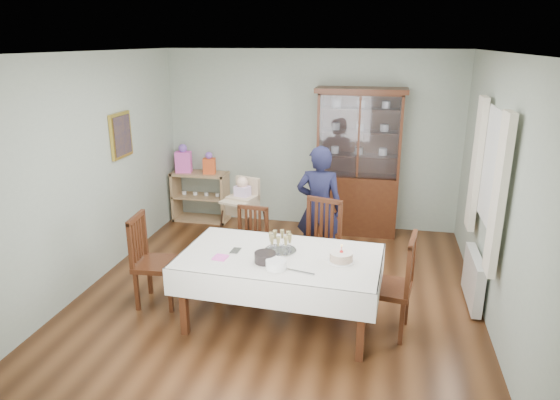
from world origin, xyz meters
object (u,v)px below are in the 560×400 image
(dining_table, at_px, (280,289))
(woman, at_px, (319,208))
(china_cabinet, at_px, (358,160))
(gift_bag_orange, at_px, (209,164))
(high_chair, at_px, (243,223))
(chair_end_left, at_px, (157,278))
(chair_far_left, at_px, (249,260))
(chair_end_right, at_px, (387,303))
(champagne_tray, at_px, (280,246))
(chair_far_right, at_px, (317,261))
(gift_bag_pink, at_px, (183,160))
(birthday_cake, at_px, (341,257))
(sideboard, at_px, (201,196))

(dining_table, relative_size, woman, 1.29)
(china_cabinet, relative_size, gift_bag_orange, 6.24)
(high_chair, bearing_deg, chair_end_left, -92.50)
(gift_bag_orange, bearing_deg, chair_far_left, -59.10)
(chair_end_right, distance_m, champagne_tray, 1.22)
(chair_far_right, relative_size, woman, 0.65)
(chair_far_left, bearing_deg, chair_far_right, 8.43)
(dining_table, bearing_deg, chair_end_right, 3.22)
(high_chair, bearing_deg, chair_end_right, -22.40)
(dining_table, xyz_separation_m, gift_bag_pink, (-2.15, 2.78, 0.62))
(china_cabinet, height_order, chair_end_left, china_cabinet)
(champagne_tray, distance_m, gift_bag_pink, 3.43)
(chair_end_right, relative_size, gift_bag_orange, 3.00)
(chair_end_left, xyz_separation_m, gift_bag_pink, (-0.73, 2.65, 0.70))
(champagne_tray, bearing_deg, gift_bag_pink, 128.38)
(chair_end_left, bearing_deg, china_cabinet, -42.20)
(chair_far_right, bearing_deg, gift_bag_pink, 157.86)
(chair_far_right, bearing_deg, high_chair, 161.14)
(high_chair, bearing_deg, chair_far_right, -17.37)
(birthday_cake, bearing_deg, champagne_tray, 169.21)
(chair_end_left, bearing_deg, birthday_cake, -99.20)
(chair_far_left, height_order, chair_end_left, chair_end_left)
(dining_table, height_order, high_chair, high_chair)
(chair_end_left, bearing_deg, dining_table, -100.17)
(sideboard, distance_m, chair_end_right, 4.05)
(high_chair, relative_size, gift_bag_pink, 2.38)
(china_cabinet, relative_size, champagne_tray, 6.61)
(chair_end_right, height_order, birthday_cake, chair_end_right)
(chair_far_left, bearing_deg, high_chair, 115.22)
(china_cabinet, distance_m, chair_end_right, 2.88)
(china_cabinet, bearing_deg, champagne_tray, -103.08)
(high_chair, relative_size, birthday_cake, 4.15)
(dining_table, relative_size, birthday_cake, 7.88)
(chair_end_left, bearing_deg, sideboard, 5.31)
(china_cabinet, relative_size, high_chair, 2.01)
(chair_end_left, relative_size, champagne_tray, 3.11)
(gift_bag_orange, bearing_deg, dining_table, -58.31)
(china_cabinet, distance_m, champagne_tray, 2.77)
(woman, relative_size, gift_bag_pink, 3.52)
(chair_end_right, relative_size, gift_bag_pink, 2.30)
(china_cabinet, bearing_deg, chair_end_left, -127.43)
(chair_end_left, xyz_separation_m, high_chair, (0.56, 1.55, 0.12))
(sideboard, height_order, gift_bag_orange, gift_bag_orange)
(chair_end_right, xyz_separation_m, woman, (-0.88, 1.39, 0.49))
(dining_table, height_order, gift_bag_pink, gift_bag_pink)
(chair_far_right, bearing_deg, dining_table, -90.15)
(chair_far_right, distance_m, gift_bag_pink, 3.13)
(chair_end_left, distance_m, high_chair, 1.65)
(chair_end_right, height_order, gift_bag_pink, gift_bag_pink)
(chair_far_right, height_order, gift_bag_pink, gift_bag_pink)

